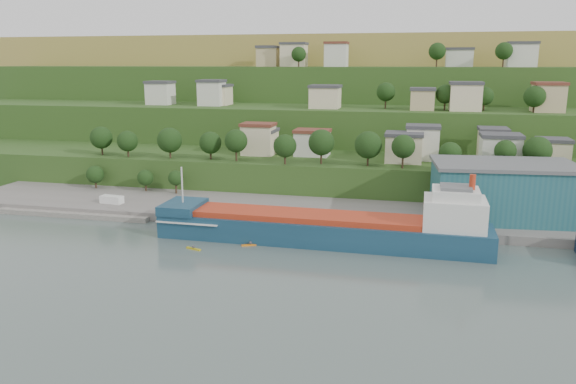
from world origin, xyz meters
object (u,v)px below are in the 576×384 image
(cargo_ship_near, at_px, (331,230))
(warehouse, at_px, (503,190))
(caravan, at_px, (112,201))
(kayak_orange, at_px, (250,244))

(cargo_ship_near, distance_m, warehouse, 41.77)
(caravan, xyz_separation_m, kayak_orange, (41.90, -18.74, -2.28))
(cargo_ship_near, bearing_deg, caravan, 167.78)
(cargo_ship_near, bearing_deg, warehouse, 30.68)
(caravan, distance_m, kayak_orange, 45.96)
(caravan, bearing_deg, kayak_orange, -17.25)
(warehouse, relative_size, caravan, 5.65)
(cargo_ship_near, height_order, caravan, cargo_ship_near)
(warehouse, relative_size, kayak_orange, 9.13)
(cargo_ship_near, relative_size, caravan, 11.95)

